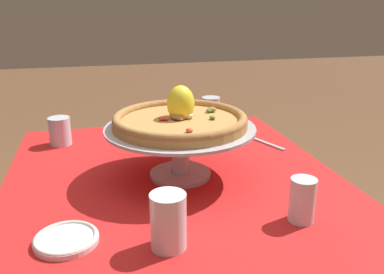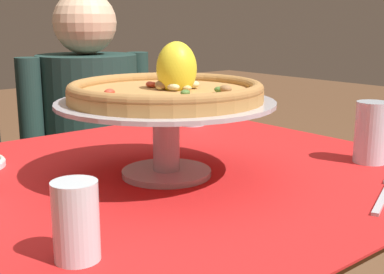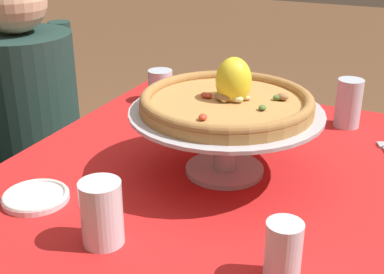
{
  "view_description": "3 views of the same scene",
  "coord_description": "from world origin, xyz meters",
  "px_view_note": "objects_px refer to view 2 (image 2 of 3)",
  "views": [
    {
      "loc": [
        -1.07,
        0.2,
        1.23
      ],
      "look_at": [
        0.0,
        -0.06,
        0.85
      ],
      "focal_mm": 38.08,
      "sensor_mm": 36.0,
      "label": 1
    },
    {
      "loc": [
        -0.6,
        -0.82,
        1.04
      ],
      "look_at": [
        0.06,
        -0.03,
        0.81
      ],
      "focal_mm": 48.53,
      "sensor_mm": 36.0,
      "label": 2
    },
    {
      "loc": [
        -1.0,
        -0.39,
        1.29
      ],
      "look_at": [
        -0.02,
        0.05,
        0.82
      ],
      "focal_mm": 48.76,
      "sensor_mm": 36.0,
      "label": 3
    }
  ],
  "objects_px": {
    "pizza_stand": "(168,121)",
    "diner_right": "(91,157)",
    "water_glass_front_right": "(371,136)",
    "water_glass_back_right": "(192,111)",
    "pizza": "(168,89)",
    "water_glass_front_left": "(76,226)"
  },
  "relations": [
    {
      "from": "diner_right",
      "to": "pizza_stand",
      "type": "bearing_deg",
      "value": -108.83
    },
    {
      "from": "pizza_stand",
      "to": "diner_right",
      "type": "height_order",
      "value": "diner_right"
    },
    {
      "from": "pizza_stand",
      "to": "diner_right",
      "type": "bearing_deg",
      "value": 71.17
    },
    {
      "from": "water_glass_back_right",
      "to": "water_glass_front_right",
      "type": "distance_m",
      "value": 0.57
    },
    {
      "from": "pizza_stand",
      "to": "water_glass_front_left",
      "type": "distance_m",
      "value": 0.39
    },
    {
      "from": "water_glass_front_left",
      "to": "water_glass_front_right",
      "type": "bearing_deg",
      "value": 1.12
    },
    {
      "from": "pizza_stand",
      "to": "water_glass_back_right",
      "type": "height_order",
      "value": "pizza_stand"
    },
    {
      "from": "water_glass_back_right",
      "to": "pizza",
      "type": "bearing_deg",
      "value": -135.32
    },
    {
      "from": "pizza",
      "to": "water_glass_front_left",
      "type": "xyz_separation_m",
      "value": [
        -0.32,
        -0.22,
        -0.13
      ]
    },
    {
      "from": "pizza",
      "to": "water_glass_front_left",
      "type": "height_order",
      "value": "pizza"
    },
    {
      "from": "pizza_stand",
      "to": "water_glass_front_left",
      "type": "height_order",
      "value": "pizza_stand"
    },
    {
      "from": "pizza",
      "to": "water_glass_front_left",
      "type": "bearing_deg",
      "value": -145.5
    },
    {
      "from": "water_glass_back_right",
      "to": "water_glass_front_right",
      "type": "height_order",
      "value": "water_glass_front_right"
    },
    {
      "from": "diner_right",
      "to": "water_glass_front_right",
      "type": "bearing_deg",
      "value": -83.89
    },
    {
      "from": "pizza",
      "to": "water_glass_front_right",
      "type": "relative_size",
      "value": 2.83
    },
    {
      "from": "water_glass_front_left",
      "to": "water_glass_front_right",
      "type": "distance_m",
      "value": 0.71
    },
    {
      "from": "pizza_stand",
      "to": "water_glass_front_right",
      "type": "distance_m",
      "value": 0.45
    },
    {
      "from": "pizza",
      "to": "water_glass_back_right",
      "type": "relative_size",
      "value": 3.81
    },
    {
      "from": "water_glass_back_right",
      "to": "diner_right",
      "type": "height_order",
      "value": "diner_right"
    },
    {
      "from": "pizza",
      "to": "water_glass_front_right",
      "type": "distance_m",
      "value": 0.46
    },
    {
      "from": "water_glass_front_left",
      "to": "diner_right",
      "type": "height_order",
      "value": "diner_right"
    },
    {
      "from": "water_glass_front_right",
      "to": "pizza",
      "type": "bearing_deg",
      "value": 152.42
    }
  ]
}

